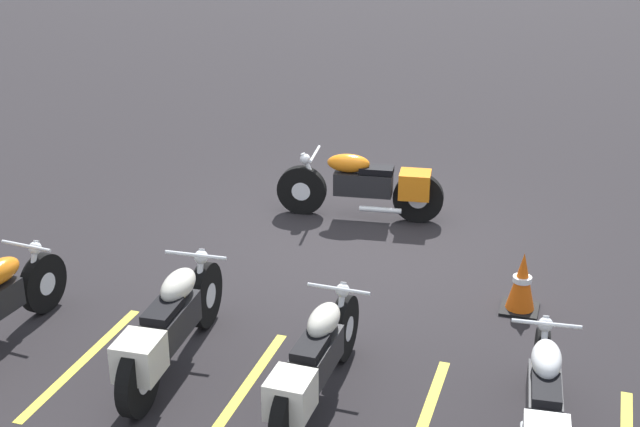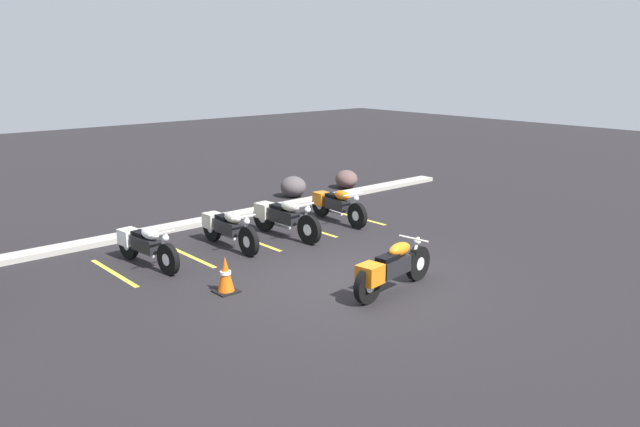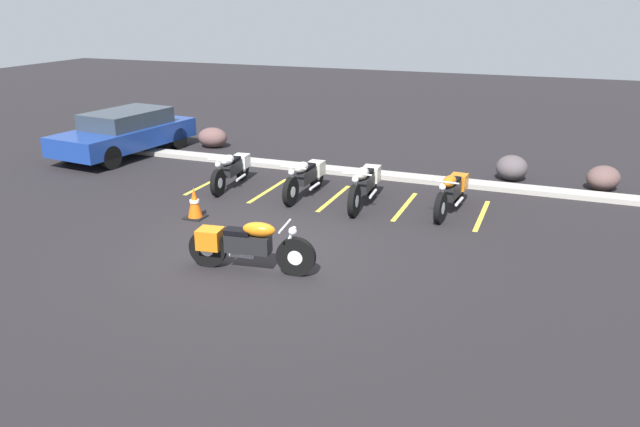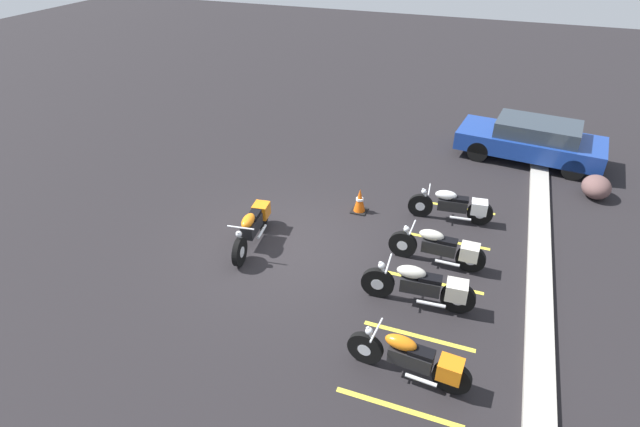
{
  "view_description": "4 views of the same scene",
  "coord_description": "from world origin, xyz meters",
  "px_view_note": "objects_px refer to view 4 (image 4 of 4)",
  "views": [
    {
      "loc": [
        -2.63,
        9.86,
        4.63
      ],
      "look_at": [
        0.35,
        0.54,
        0.55
      ],
      "focal_mm": 50.0,
      "sensor_mm": 36.0,
      "label": 1
    },
    {
      "loc": [
        -7.81,
        -7.91,
        4.12
      ],
      "look_at": [
        0.35,
        1.41,
        1.02
      ],
      "focal_mm": 35.0,
      "sensor_mm": 36.0,
      "label": 2
    },
    {
      "loc": [
        4.8,
        -9.37,
        4.37
      ],
      "look_at": [
        0.8,
        0.95,
        0.54
      ],
      "focal_mm": 35.0,
      "sensor_mm": 36.0,
      "label": 3
    },
    {
      "loc": [
        8.77,
        4.14,
        6.92
      ],
      "look_at": [
        -0.91,
        0.52,
        0.48
      ],
      "focal_mm": 28.0,
      "sensor_mm": 36.0,
      "label": 4
    }
  ],
  "objects_px": {
    "motorcycle_orange_featured": "(253,225)",
    "landscape_rock_0": "(596,187)",
    "parked_bike_1": "(442,248)",
    "parked_bike_0": "(455,206)",
    "car_blue": "(532,140)",
    "parked_bike_3": "(414,359)",
    "traffic_cone": "(360,201)",
    "parked_bike_2": "(424,286)"
  },
  "relations": [
    {
      "from": "motorcycle_orange_featured",
      "to": "parked_bike_1",
      "type": "bearing_deg",
      "value": 91.38
    },
    {
      "from": "motorcycle_orange_featured",
      "to": "landscape_rock_0",
      "type": "xyz_separation_m",
      "value": [
        -5.24,
        7.84,
        -0.16
      ]
    },
    {
      "from": "motorcycle_orange_featured",
      "to": "traffic_cone",
      "type": "relative_size",
      "value": 3.3
    },
    {
      "from": "parked_bike_3",
      "to": "traffic_cone",
      "type": "xyz_separation_m",
      "value": [
        -4.91,
        -2.41,
        -0.13
      ]
    },
    {
      "from": "motorcycle_orange_featured",
      "to": "landscape_rock_0",
      "type": "relative_size",
      "value": 2.42
    },
    {
      "from": "car_blue",
      "to": "traffic_cone",
      "type": "xyz_separation_m",
      "value": [
        4.87,
        -4.09,
        -0.36
      ]
    },
    {
      "from": "car_blue",
      "to": "parked_bike_3",
      "type": "bearing_deg",
      "value": 86.89
    },
    {
      "from": "parked_bike_1",
      "to": "landscape_rock_0",
      "type": "xyz_separation_m",
      "value": [
        -4.58,
        3.52,
        -0.15
      ]
    },
    {
      "from": "parked_bike_0",
      "to": "landscape_rock_0",
      "type": "height_order",
      "value": "parked_bike_0"
    },
    {
      "from": "parked_bike_0",
      "to": "traffic_cone",
      "type": "bearing_deg",
      "value": 4.17
    },
    {
      "from": "parked_bike_0",
      "to": "traffic_cone",
      "type": "height_order",
      "value": "parked_bike_0"
    },
    {
      "from": "parked_bike_0",
      "to": "car_blue",
      "type": "xyz_separation_m",
      "value": [
        -4.46,
        1.72,
        0.24
      ]
    },
    {
      "from": "traffic_cone",
      "to": "parked_bike_0",
      "type": "bearing_deg",
      "value": 99.75
    },
    {
      "from": "parked_bike_3",
      "to": "car_blue",
      "type": "bearing_deg",
      "value": -95.13
    },
    {
      "from": "parked_bike_0",
      "to": "parked_bike_2",
      "type": "relative_size",
      "value": 0.92
    },
    {
      "from": "parked_bike_2",
      "to": "landscape_rock_0",
      "type": "height_order",
      "value": "parked_bike_2"
    },
    {
      "from": "parked_bike_1",
      "to": "traffic_cone",
      "type": "bearing_deg",
      "value": -32.54
    },
    {
      "from": "motorcycle_orange_featured",
      "to": "car_blue",
      "type": "distance_m",
      "value": 9.33
    },
    {
      "from": "motorcycle_orange_featured",
      "to": "parked_bike_3",
      "type": "height_order",
      "value": "motorcycle_orange_featured"
    },
    {
      "from": "parked_bike_2",
      "to": "landscape_rock_0",
      "type": "distance_m",
      "value": 7.07
    },
    {
      "from": "parked_bike_1",
      "to": "parked_bike_3",
      "type": "height_order",
      "value": "parked_bike_3"
    },
    {
      "from": "parked_bike_1",
      "to": "parked_bike_3",
      "type": "distance_m",
      "value": 3.36
    },
    {
      "from": "parked_bike_1",
      "to": "parked_bike_2",
      "type": "xyz_separation_m",
      "value": [
        1.47,
        -0.13,
        0.03
      ]
    },
    {
      "from": "landscape_rock_0",
      "to": "traffic_cone",
      "type": "relative_size",
      "value": 1.37
    },
    {
      "from": "parked_bike_1",
      "to": "landscape_rock_0",
      "type": "height_order",
      "value": "parked_bike_1"
    },
    {
      "from": "landscape_rock_0",
      "to": "motorcycle_orange_featured",
      "type": "bearing_deg",
      "value": -56.25
    },
    {
      "from": "parked_bike_3",
      "to": "landscape_rock_0",
      "type": "height_order",
      "value": "parked_bike_3"
    },
    {
      "from": "motorcycle_orange_featured",
      "to": "parked_bike_1",
      "type": "relative_size",
      "value": 1.03
    },
    {
      "from": "parked_bike_3",
      "to": "landscape_rock_0",
      "type": "relative_size",
      "value": 2.35
    },
    {
      "from": "parked_bike_1",
      "to": "traffic_cone",
      "type": "height_order",
      "value": "parked_bike_1"
    },
    {
      "from": "parked_bike_2",
      "to": "landscape_rock_0",
      "type": "xyz_separation_m",
      "value": [
        -6.04,
        3.66,
        -0.17
      ]
    },
    {
      "from": "landscape_rock_0",
      "to": "parked_bike_3",
      "type": "bearing_deg",
      "value": -23.55
    },
    {
      "from": "motorcycle_orange_featured",
      "to": "parked_bike_2",
      "type": "distance_m",
      "value": 4.26
    },
    {
      "from": "motorcycle_orange_featured",
      "to": "parked_bike_3",
      "type": "relative_size",
      "value": 1.03
    },
    {
      "from": "motorcycle_orange_featured",
      "to": "parked_bike_0",
      "type": "xyz_separation_m",
      "value": [
        -2.62,
        4.35,
        -0.02
      ]
    },
    {
      "from": "parked_bike_3",
      "to": "parked_bike_1",
      "type": "bearing_deg",
      "value": -84.27
    },
    {
      "from": "motorcycle_orange_featured",
      "to": "landscape_rock_0",
      "type": "height_order",
      "value": "motorcycle_orange_featured"
    },
    {
      "from": "landscape_rock_0",
      "to": "traffic_cone",
      "type": "xyz_separation_m",
      "value": [
        3.02,
        -5.87,
        0.01
      ]
    },
    {
      "from": "parked_bike_2",
      "to": "parked_bike_3",
      "type": "bearing_deg",
      "value": 92.42
    },
    {
      "from": "parked_bike_3",
      "to": "motorcycle_orange_featured",
      "type": "bearing_deg",
      "value": -26.98
    },
    {
      "from": "parked_bike_0",
      "to": "parked_bike_1",
      "type": "relative_size",
      "value": 0.98
    },
    {
      "from": "parked_bike_1",
      "to": "parked_bike_2",
      "type": "distance_m",
      "value": 1.47
    }
  ]
}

